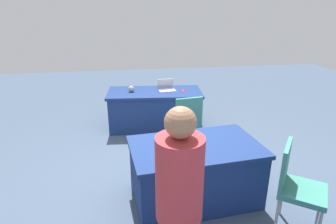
# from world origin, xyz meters

# --- Properties ---
(ground_plane) EXTENTS (14.40, 14.40, 0.00)m
(ground_plane) POSITION_xyz_m (0.00, 0.00, 0.00)
(ground_plane) COLOR #3D4C60
(table_foreground) EXTENTS (1.84, 0.98, 0.72)m
(table_foreground) POSITION_xyz_m (-0.00, -1.71, 0.36)
(table_foreground) COLOR navy
(table_foreground) RESTS_ON ground
(table_back_left) EXTENTS (1.60, 1.06, 0.72)m
(table_back_left) POSITION_xyz_m (-0.22, 0.59, 0.36)
(table_back_left) COLOR navy
(table_back_left) RESTS_ON ground
(chair_near_front) EXTENTS (0.49, 0.49, 0.97)m
(chair_near_front) POSITION_xyz_m (-0.36, -0.56, 0.56)
(chair_near_front) COLOR #9E9993
(chair_near_front) RESTS_ON ground
(chair_tucked_right) EXTENTS (0.62, 0.62, 0.97)m
(chair_tucked_right) POSITION_xyz_m (-1.10, 1.27, 0.56)
(chair_tucked_right) COLOR #9E9993
(chair_tucked_right) RESTS_ON ground
(person_presenter) EXTENTS (0.42, 0.42, 1.65)m
(person_presenter) POSITION_xyz_m (0.22, 1.82, 0.92)
(person_presenter) COLOR #26262D
(person_presenter) RESTS_ON ground
(laptop_silver) EXTENTS (0.34, 0.32, 0.21)m
(laptop_silver) POSITION_xyz_m (-0.24, -1.76, 0.76)
(laptop_silver) COLOR silver
(laptop_silver) RESTS_ON table_foreground
(yarn_ball) EXTENTS (0.11, 0.11, 0.11)m
(yarn_ball) POSITION_xyz_m (0.44, -1.75, 0.78)
(yarn_ball) COLOR gray
(yarn_ball) RESTS_ON table_foreground
(scissors_red) EXTENTS (0.04, 0.18, 0.01)m
(scissors_red) POSITION_xyz_m (-0.54, -1.64, 0.73)
(scissors_red) COLOR red
(scissors_red) RESTS_ON table_foreground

